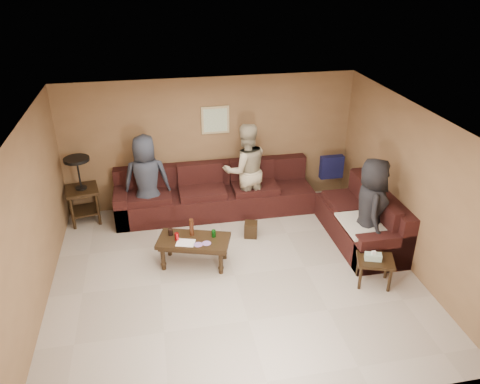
{
  "coord_description": "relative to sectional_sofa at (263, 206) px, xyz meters",
  "views": [
    {
      "loc": [
        -1.04,
        -5.78,
        4.44
      ],
      "look_at": [
        0.25,
        0.85,
        1.0
      ],
      "focal_mm": 35.0,
      "sensor_mm": 36.0,
      "label": 1
    }
  ],
  "objects": [
    {
      "name": "room",
      "position": [
        -0.81,
        -1.52,
        1.34
      ],
      "size": [
        5.6,
        5.5,
        2.5
      ],
      "color": "#B3A798",
      "rests_on": "ground"
    },
    {
      "name": "sectional_sofa",
      "position": [
        0.0,
        0.0,
        0.0
      ],
      "size": [
        4.65,
        2.9,
        0.97
      ],
      "color": "black",
      "rests_on": "ground"
    },
    {
      "name": "coffee_table",
      "position": [
        -1.39,
        -1.09,
        0.07
      ],
      "size": [
        1.23,
        0.86,
        0.75
      ],
      "rotation": [
        0.0,
        0.0,
        -0.3
      ],
      "color": "black",
      "rests_on": "ground"
    },
    {
      "name": "end_table_left",
      "position": [
        -3.23,
        0.65,
        0.34
      ],
      "size": [
        0.65,
        0.65,
        1.27
      ],
      "rotation": [
        0.0,
        0.0,
        0.18
      ],
      "color": "black",
      "rests_on": "ground"
    },
    {
      "name": "side_table_right",
      "position": [
        1.19,
        -2.1,
        0.05
      ],
      "size": [
        0.64,
        0.58,
        0.58
      ],
      "rotation": [
        0.0,
        0.0,
        -0.33
      ],
      "color": "black",
      "rests_on": "ground"
    },
    {
      "name": "waste_bin",
      "position": [
        -0.33,
        -0.46,
        -0.19
      ],
      "size": [
        0.28,
        0.28,
        0.27
      ],
      "primitive_type": "cube",
      "rotation": [
        0.0,
        0.0,
        -0.28
      ],
      "color": "black",
      "rests_on": "ground"
    },
    {
      "name": "wall_art",
      "position": [
        -0.71,
        0.96,
        1.37
      ],
      "size": [
        0.52,
        0.04,
        0.52
      ],
      "color": "tan",
      "rests_on": "ground"
    },
    {
      "name": "person_left",
      "position": [
        -2.05,
        0.4,
        0.52
      ],
      "size": [
        0.83,
        0.55,
        1.69
      ],
      "primitive_type": "imported",
      "rotation": [
        0.0,
        0.0,
        3.13
      ],
      "color": "#272C37",
      "rests_on": "ground"
    },
    {
      "name": "person_middle",
      "position": [
        -0.25,
        0.4,
        0.57
      ],
      "size": [
        0.94,
        0.77,
        1.78
      ],
      "primitive_type": "imported",
      "rotation": [
        0.0,
        0.0,
        3.26
      ],
      "color": "tan",
      "rests_on": "ground"
    },
    {
      "name": "person_right",
      "position": [
        1.41,
        -1.34,
        0.52
      ],
      "size": [
        0.74,
        0.94,
        1.7
      ],
      "primitive_type": "imported",
      "rotation": [
        0.0,
        0.0,
        1.29
      ],
      "color": "black",
      "rests_on": "ground"
    }
  ]
}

